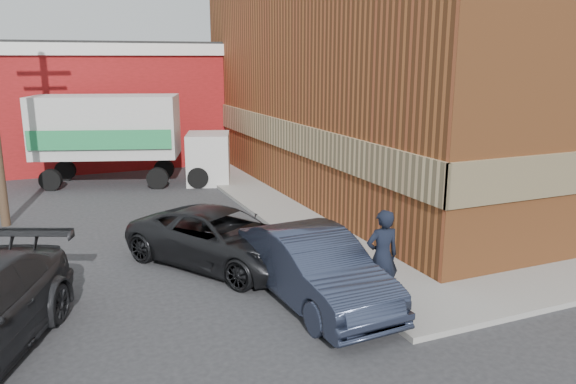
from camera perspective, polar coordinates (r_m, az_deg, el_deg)
name	(u,v)px	position (r m, az deg, el deg)	size (l,w,h in m)	color
ground	(382,300)	(12.03, 9.52, -10.79)	(90.00, 90.00, 0.00)	#28282B
brick_building	(448,64)	(23.27, 15.94, 12.44)	(14.25, 18.25, 9.36)	brown
sidewalk_west	(259,198)	(19.95, -2.94, -0.59)	(1.80, 18.00, 0.12)	gray
warehouse	(48,103)	(29.25, -23.22, 8.32)	(16.30, 8.30, 5.60)	maroon
man	(382,256)	(11.33, 9.55, -6.47)	(0.70, 0.46, 1.92)	black
sedan	(314,268)	(11.54, 2.70, -7.69)	(1.57, 4.52, 1.49)	#282F43
suv_a	(222,238)	(13.65, -6.76, -4.68)	(2.24, 4.85, 1.35)	black
box_truck	(125,134)	(22.91, -16.26, 5.70)	(7.37, 4.24, 3.49)	beige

